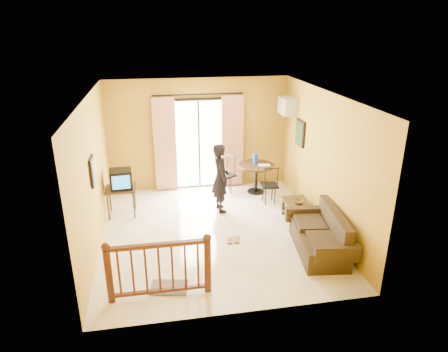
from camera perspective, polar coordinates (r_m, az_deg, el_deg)
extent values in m
plane|color=beige|center=(8.30, -1.38, -7.94)|extent=(5.00, 5.00, 0.00)
plane|color=white|center=(7.36, -1.57, 11.48)|extent=(5.00, 5.00, 0.00)
plane|color=#B78C23|center=(10.09, -3.65, 5.94)|extent=(4.50, 0.00, 4.50)
plane|color=#B78C23|center=(5.48, 2.58, -7.62)|extent=(4.50, 0.00, 4.50)
plane|color=#B78C23|center=(7.73, -18.18, 0.12)|extent=(0.00, 5.00, 5.00)
plane|color=#B78C23|center=(8.34, 14.00, 2.07)|extent=(0.00, 5.00, 5.00)
cube|color=black|center=(10.14, -3.61, 4.55)|extent=(1.34, 0.03, 2.34)
cube|color=white|center=(10.11, -3.59, 4.50)|extent=(1.20, 0.04, 2.20)
cube|color=black|center=(10.09, -3.57, 4.46)|extent=(0.04, 0.02, 2.20)
cube|color=beige|center=(9.99, -8.42, 4.41)|extent=(0.55, 0.08, 2.35)
cube|color=beige|center=(10.17, 1.21, 4.94)|extent=(0.55, 0.08, 2.35)
cylinder|color=black|center=(9.77, -3.72, 11.57)|extent=(2.20, 0.04, 0.04)
cube|color=black|center=(9.02, -14.57, -1.77)|extent=(0.65, 0.54, 0.04)
cylinder|color=black|center=(8.98, -16.20, -4.25)|extent=(0.04, 0.04, 0.63)
cylinder|color=black|center=(8.93, -12.74, -4.05)|extent=(0.04, 0.04, 0.63)
cylinder|color=black|center=(9.37, -15.97, -3.13)|extent=(0.04, 0.04, 0.63)
cylinder|color=black|center=(9.32, -12.66, -2.94)|extent=(0.04, 0.04, 0.63)
cube|color=black|center=(8.94, -14.51, -0.41)|extent=(0.49, 0.45, 0.42)
cube|color=blue|center=(8.74, -14.49, -0.90)|extent=(0.37, 0.04, 0.30)
cube|color=black|center=(7.49, -18.26, 0.67)|extent=(0.04, 0.42, 0.52)
cube|color=#5E5851|center=(7.49, -18.07, 0.68)|extent=(0.01, 0.34, 0.44)
cylinder|color=black|center=(9.93, 4.65, 1.51)|extent=(0.88, 0.88, 0.04)
cylinder|color=black|center=(10.05, 4.59, -0.40)|extent=(0.08, 0.08, 0.71)
cylinder|color=black|center=(10.18, 4.54, -2.20)|extent=(0.43, 0.43, 0.03)
cylinder|color=#1442BB|center=(10.00, 4.51, 2.52)|extent=(0.13, 0.13, 0.25)
cube|color=beige|center=(9.87, 5.79, 1.54)|extent=(0.30, 0.22, 0.02)
cube|color=silver|center=(9.85, 9.04, 9.83)|extent=(0.30, 0.60, 0.40)
cube|color=gray|center=(9.80, 8.20, 9.82)|extent=(0.02, 0.56, 0.36)
cube|color=black|center=(9.41, 10.83, 6.06)|extent=(0.04, 0.50, 0.60)
cube|color=black|center=(9.40, 10.69, 6.06)|extent=(0.01, 0.42, 0.52)
cube|color=black|center=(8.66, 10.70, -4.09)|extent=(0.53, 0.95, 0.04)
cube|color=black|center=(8.77, 10.58, -5.71)|extent=(0.49, 0.91, 0.03)
cube|color=black|center=(8.32, 10.25, -6.67)|extent=(0.05, 0.05, 0.40)
cube|color=black|center=(8.47, 12.94, -6.37)|extent=(0.05, 0.05, 0.40)
cube|color=black|center=(9.03, 8.44, -4.25)|extent=(0.05, 0.05, 0.40)
cube|color=black|center=(9.17, 10.95, -4.01)|extent=(0.05, 0.05, 0.40)
imported|color=brown|center=(8.67, 10.64, -3.68)|extent=(0.25, 0.25, 0.06)
cube|color=#322513|center=(7.76, 13.33, -9.16)|extent=(0.97, 1.64, 0.39)
cube|color=#322513|center=(7.71, 15.54, -6.70)|extent=(0.37, 1.56, 0.53)
cube|color=#322513|center=(7.07, 15.87, -10.63)|extent=(0.79, 0.25, 0.29)
cube|color=#322513|center=(8.27, 11.43, -5.32)|extent=(0.79, 0.25, 0.29)
cube|color=#322513|center=(7.36, 14.15, -8.98)|extent=(0.61, 0.69, 0.10)
cube|color=#322513|center=(7.91, 12.18, -6.60)|extent=(0.61, 0.69, 0.10)
imported|color=black|center=(8.90, -0.52, -0.27)|extent=(0.44, 0.62, 1.58)
cylinder|color=#471E0F|center=(6.42, -16.11, -13.61)|extent=(0.11, 0.11, 0.92)
cylinder|color=#471E0F|center=(6.41, -2.34, -12.77)|extent=(0.11, 0.11, 0.92)
sphere|color=#471E0F|center=(6.15, -16.59, -9.69)|extent=(0.13, 0.13, 0.13)
sphere|color=#471E0F|center=(6.14, -2.41, -8.81)|extent=(0.13, 0.13, 0.13)
cube|color=#471E0F|center=(6.13, -9.47, -9.72)|extent=(1.55, 0.08, 0.06)
cube|color=#471E0F|center=(6.58, -9.03, -15.87)|extent=(1.55, 0.06, 0.05)
cube|color=#5D534B|center=(6.78, -7.85, -15.47)|extent=(0.67, 0.51, 0.02)
cube|color=brown|center=(7.96, 0.90, -9.20)|extent=(0.16, 0.27, 0.03)
cube|color=brown|center=(7.98, 1.90, -9.11)|extent=(0.16, 0.27, 0.03)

